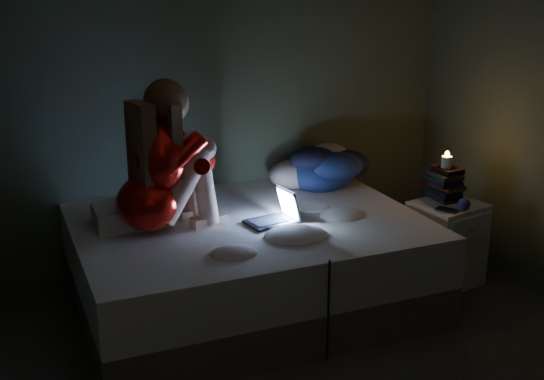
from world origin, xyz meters
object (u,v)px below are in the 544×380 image
phone (443,209)px  woman (146,159)px  nightstand (446,243)px  laptop (271,207)px  bed (248,262)px  candle (447,162)px

phone → woman: bearing=152.7°
nightstand → phone: phone is taller
laptop → nightstand: (1.27, -0.11, -0.41)m
bed → laptop: bearing=-47.3°
woman → phone: size_ratio=6.58×
bed → phone: bearing=-14.2°
laptop → nightstand: size_ratio=0.53×
nightstand → phone: size_ratio=4.18×
bed → woman: 0.98m
bed → laptop: (0.11, -0.12, 0.40)m
laptop → nightstand: bearing=-13.5°
woman → candle: 2.04m
woman → laptop: woman is taller
laptop → phone: bearing=-18.7°
bed → phone: phone is taller
phone → candle: bearing=34.2°
nightstand → candle: (0.02, 0.08, 0.56)m
woman → nightstand: size_ratio=1.57×
nightstand → candle: 0.57m
woman → laptop: bearing=-21.0°
bed → nightstand: (1.38, -0.22, -0.00)m
bed → phone: 1.33m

